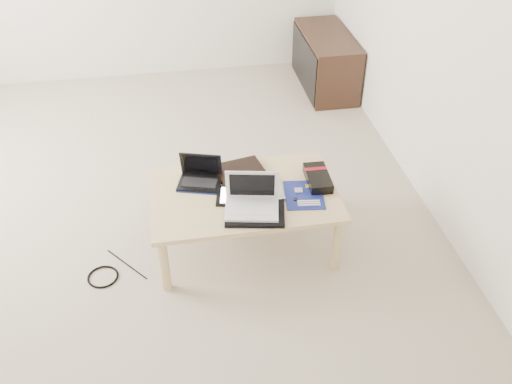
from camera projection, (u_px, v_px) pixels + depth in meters
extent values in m
plane|color=#B9A996|center=(130.00, 202.00, 3.93)|extent=(4.00, 4.00, 0.00)
cube|color=silver|center=(63.00, 292.00, 1.53)|extent=(4.00, 0.10, 2.60)
cube|color=tan|center=(244.00, 195.00, 3.36)|extent=(1.10, 0.70, 0.03)
cylinder|color=tan|center=(164.00, 265.00, 3.18)|extent=(0.06, 0.06, 0.37)
cylinder|color=tan|center=(337.00, 244.00, 3.32)|extent=(0.06, 0.06, 0.37)
cylinder|color=tan|center=(160.00, 199.00, 3.65)|extent=(0.06, 0.06, 0.37)
cylinder|color=tan|center=(311.00, 183.00, 3.79)|extent=(0.06, 0.06, 0.37)
cube|color=#3B2418|center=(326.00, 61.00, 5.15)|extent=(0.40, 0.90, 0.50)
cube|color=black|center=(304.00, 63.00, 5.12)|extent=(0.02, 0.86, 0.44)
cube|color=black|center=(240.00, 172.00, 3.50)|extent=(0.33, 0.29, 0.03)
cube|color=black|center=(200.00, 183.00, 3.42)|extent=(0.29, 0.24, 0.02)
cube|color=black|center=(199.00, 182.00, 3.41)|extent=(0.22, 0.15, 0.00)
cube|color=black|center=(197.00, 189.00, 3.36)|extent=(0.06, 0.04, 0.00)
cube|color=black|center=(201.00, 164.00, 3.42)|extent=(0.25, 0.11, 0.17)
cube|color=black|center=(201.00, 165.00, 3.41)|extent=(0.21, 0.09, 0.13)
cube|color=#0D184A|center=(197.00, 193.00, 3.35)|extent=(0.24, 0.08, 0.01)
cube|color=black|center=(238.00, 196.00, 3.32)|extent=(0.28, 0.23, 0.01)
cube|color=white|center=(238.00, 195.00, 3.32)|extent=(0.22, 0.18, 0.00)
cube|color=#AEADB2|center=(277.00, 188.00, 3.38)|extent=(0.06, 0.25, 0.02)
cube|color=#95959A|center=(277.00, 186.00, 3.37)|extent=(0.05, 0.20, 0.00)
cube|color=black|center=(255.00, 213.00, 3.19)|extent=(0.37, 0.30, 0.02)
cube|color=silver|center=(252.00, 209.00, 3.19)|extent=(0.33, 0.26, 0.01)
cube|color=white|center=(252.00, 209.00, 3.18)|extent=(0.26, 0.16, 0.00)
cube|color=silver|center=(251.00, 217.00, 3.12)|extent=(0.07, 0.04, 0.00)
cube|color=silver|center=(252.00, 185.00, 3.19)|extent=(0.30, 0.10, 0.20)
cube|color=black|center=(252.00, 185.00, 3.19)|extent=(0.25, 0.08, 0.16)
cube|color=#0D1358|center=(304.00, 195.00, 3.33)|extent=(0.25, 0.30, 0.01)
cube|color=#AEADB2|center=(299.00, 190.00, 3.36)|extent=(0.05, 0.05, 0.01)
cube|color=gold|center=(313.00, 185.00, 3.40)|extent=(0.09, 0.02, 0.01)
cube|color=gold|center=(313.00, 187.00, 3.39)|extent=(0.09, 0.02, 0.01)
cube|color=silver|center=(308.00, 201.00, 3.28)|extent=(0.13, 0.02, 0.01)
cube|color=silver|center=(309.00, 203.00, 3.27)|extent=(0.13, 0.02, 0.01)
cube|color=silver|center=(309.00, 205.00, 3.25)|extent=(0.13, 0.02, 0.01)
cube|color=black|center=(295.00, 199.00, 3.29)|extent=(0.03, 0.03, 0.01)
cube|color=black|center=(318.00, 178.00, 3.42)|extent=(0.14, 0.27, 0.06)
cube|color=maroon|center=(316.00, 169.00, 3.45)|extent=(0.13, 0.04, 0.00)
torus|color=black|center=(235.00, 197.00, 3.31)|extent=(0.12, 0.12, 0.01)
torus|color=black|center=(103.00, 277.00, 3.36)|extent=(0.22, 0.22, 0.01)
cylinder|color=black|center=(127.00, 264.00, 3.44)|extent=(0.24, 0.29, 0.01)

